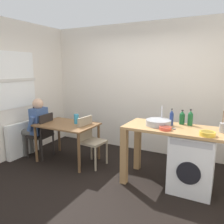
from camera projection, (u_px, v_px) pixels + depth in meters
ground_plane at (101, 184)px, 3.50m from camera, size 5.46×5.46×0.00m
wall_back at (142, 89)px, 4.76m from camera, size 4.60×0.10×2.70m
wall_window_side at (2, 91)px, 4.21m from camera, size 0.12×3.80×2.70m
radiator at (24, 139)px, 4.61m from camera, size 0.10×0.80×0.70m
dining_table at (67, 129)px, 4.27m from camera, size 1.10×0.76×0.74m
chair_person_seat at (43, 133)px, 4.46m from camera, size 0.43×0.43×0.90m
chair_opposite at (90, 138)px, 4.13m from camera, size 0.43×0.43×0.90m
seated_person at (36, 124)px, 4.49m from camera, size 0.52×0.52×1.20m
kitchen_counter at (161, 136)px, 3.43m from camera, size 1.50×0.68×0.92m
washing_machine at (192, 162)px, 3.27m from camera, size 0.60×0.61×0.86m
sink_basin at (158, 123)px, 3.41m from camera, size 0.38×0.38×0.09m
tap at (162, 114)px, 3.55m from camera, size 0.02×0.02×0.28m
bottle_tall_green at (172, 118)px, 3.41m from camera, size 0.06×0.06×0.26m
bottle_squat_brown at (182, 118)px, 3.48m from camera, size 0.08×0.08×0.23m
bottle_clear_small at (190, 118)px, 3.41m from camera, size 0.08×0.08×0.25m
mixing_bowl at (165, 128)px, 3.17m from camera, size 0.17×0.17×0.05m
utensil_crock at (224, 127)px, 3.04m from camera, size 0.11×0.11×0.30m
colander at (207, 133)px, 2.90m from camera, size 0.20×0.20×0.06m
vase at (76, 119)px, 4.25m from camera, size 0.09×0.09×0.18m
scissors at (171, 128)px, 3.23m from camera, size 0.15×0.06×0.01m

